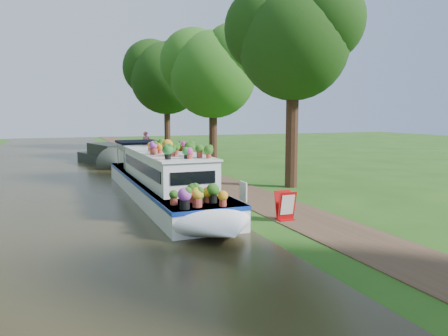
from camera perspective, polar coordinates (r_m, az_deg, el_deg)
ground at (r=15.52m, az=2.16°, el=-5.06°), size 100.00×100.00×0.00m
canal_water at (r=14.25m, az=-20.66°, el=-6.57°), size 10.00×100.00×0.02m
towpath at (r=16.03m, az=6.10°, el=-4.64°), size 2.20×100.00×0.03m
plant_boat at (r=16.38m, az=-7.70°, el=-1.44°), size 2.29×13.52×2.28m
tree_near_overhang at (r=19.91m, az=8.96°, el=16.66°), size 5.52×5.28×8.99m
tree_near_mid at (r=31.00m, az=-1.54°, el=12.97°), size 6.90×6.60×9.40m
tree_near_far at (r=41.40m, az=-7.58°, el=12.28°), size 7.59×7.26×10.30m
second_boat at (r=29.10m, az=-14.87°, el=1.49°), size 3.47×7.24×1.33m
sandwich_board at (r=13.53m, az=8.03°, el=-5.06°), size 0.56×0.44×0.89m
pedestrian_pink at (r=33.33m, az=-10.13°, el=3.07°), size 0.73×0.51×1.92m
verge_plant at (r=19.91m, az=-5.25°, el=-1.78°), size 0.45×0.43×0.40m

